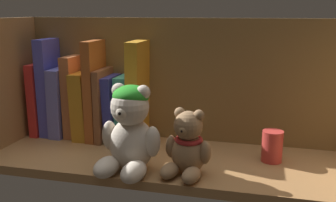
{
  "coord_description": "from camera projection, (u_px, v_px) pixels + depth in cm",
  "views": [
    {
      "loc": [
        15.9,
        -75.93,
        33.95
      ],
      "look_at": [
        -2.78,
        0.0,
        14.92
      ],
      "focal_mm": 40.14,
      "sensor_mm": 36.0,
      "label": 1
    }
  ],
  "objects": [
    {
      "name": "shelf_board",
      "position": [
        180.0,
        163.0,
        0.83
      ],
      "size": [
        83.94,
        25.82,
        2.0
      ],
      "primitive_type": "cube",
      "color": "#9E7042",
      "rests_on": "ground"
    },
    {
      "name": "shelf_back_panel",
      "position": [
        192.0,
        85.0,
        0.92
      ],
      "size": [
        86.34,
        1.2,
        32.11
      ],
      "primitive_type": "cube",
      "color": "brown",
      "rests_on": "ground"
    },
    {
      "name": "shelf_side_panel_left",
      "position": [
        5.0,
        87.0,
        0.89
      ],
      "size": [
        1.6,
        28.22,
        32.11
      ],
      "primitive_type": "cube",
      "color": "#9E7042",
      "rests_on": "ground"
    },
    {
      "name": "book_0",
      "position": [
        44.0,
        98.0,
        0.99
      ],
      "size": [
        2.28,
        12.06,
        18.61
      ],
      "primitive_type": "cube",
      "color": "red",
      "rests_on": "shelf_board"
    },
    {
      "name": "book_1",
      "position": [
        52.0,
        87.0,
        0.98
      ],
      "size": [
        2.82,
        11.03,
        24.86
      ],
      "primitive_type": "cube",
      "rotation": [
        0.0,
        -0.0,
        0.0
      ],
      "color": "#4C51CB",
      "rests_on": "shelf_board"
    },
    {
      "name": "book_2",
      "position": [
        65.0,
        101.0,
        0.98
      ],
      "size": [
        3.53,
        12.36,
        17.6
      ],
      "primitive_type": "cube",
      "rotation": [
        0.0,
        0.02,
        0.0
      ],
      "color": "#686CC3",
      "rests_on": "shelf_board"
    },
    {
      "name": "book_3",
      "position": [
        75.0,
        96.0,
        0.97
      ],
      "size": [
        2.66,
        10.41,
        20.71
      ],
      "primitive_type": "cube",
      "color": "#B5673B",
      "rests_on": "shelf_board"
    },
    {
      "name": "book_4",
      "position": [
        88.0,
        104.0,
        0.97
      ],
      "size": [
        3.94,
        13.31,
        16.92
      ],
      "primitive_type": "cube",
      "rotation": [
        0.0,
        -0.02,
        0.0
      ],
      "color": "#B87B20",
      "rests_on": "shelf_board"
    },
    {
      "name": "book_5",
      "position": [
        99.0,
        89.0,
        0.95
      ],
      "size": [
        2.33,
        13.8,
        24.78
      ],
      "primitive_type": "cube",
      "color": "#A35122",
      "rests_on": "shelf_board"
    },
    {
      "name": "book_6",
      "position": [
        107.0,
        103.0,
        0.95
      ],
      "size": [
        1.62,
        14.27,
        17.93
      ],
      "primitive_type": "cube",
      "color": "brown",
      "rests_on": "shelf_board"
    },
    {
      "name": "book_7",
      "position": [
        116.0,
        107.0,
        0.95
      ],
      "size": [
        2.87,
        12.39,
        16.3
      ],
      "primitive_type": "cube",
      "rotation": [
        0.0,
        -0.04,
        0.0
      ],
      "color": "navy",
      "rests_on": "shelf_board"
    },
    {
      "name": "book_8",
      "position": [
        128.0,
        107.0,
        0.94
      ],
      "size": [
        3.59,
        10.19,
        16.21
      ],
      "primitive_type": "cube",
      "color": "teal",
      "rests_on": "shelf_board"
    },
    {
      "name": "book_9",
      "position": [
        141.0,
        91.0,
        0.92
      ],
      "size": [
        3.37,
        14.82,
        24.95
      ],
      "primitive_type": "cube",
      "rotation": [
        0.0,
        0.02,
        0.0
      ],
      "color": "orange",
      "rests_on": "shelf_board"
    },
    {
      "name": "teddy_bear_larger",
      "position": [
        130.0,
        131.0,
        0.75
      ],
      "size": [
        13.19,
        13.64,
        17.81
      ],
      "color": "beige",
      "rests_on": "shelf_board"
    },
    {
      "name": "teddy_bear_smaller",
      "position": [
        187.0,
        147.0,
        0.74
      ],
      "size": [
        10.07,
        10.41,
        13.36
      ],
      "color": "#93704C",
      "rests_on": "shelf_board"
    },
    {
      "name": "pillar_candle",
      "position": [
        272.0,
        146.0,
        0.81
      ],
      "size": [
        4.44,
        4.44,
        6.85
      ],
      "primitive_type": "cylinder",
      "color": "#C63833",
      "rests_on": "shelf_board"
    }
  ]
}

